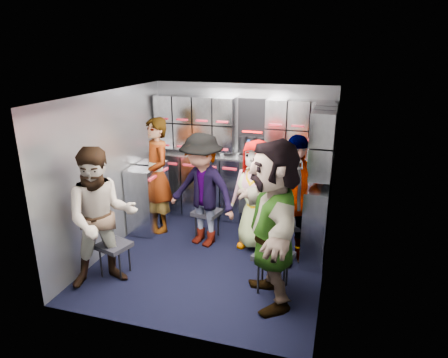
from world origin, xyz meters
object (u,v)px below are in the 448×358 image
(jump_seat_mid_left, at_px, (207,214))
(jump_seat_center, at_px, (258,214))
(jump_seat_near_left, at_px, (114,247))
(jump_seat_mid_right, at_px, (293,225))
(jump_seat_near_right, at_px, (274,258))
(attendant_arc_a, at_px, (102,218))
(attendant_arc_b, at_px, (202,191))
(attendant_arc_d, at_px, (293,201))
(attendant_arc_e, at_px, (272,224))
(attendant_standing, at_px, (157,176))
(attendant_arc_c, at_px, (256,195))

(jump_seat_mid_left, bearing_deg, jump_seat_center, 10.21)
(jump_seat_near_left, height_order, jump_seat_mid_right, jump_seat_mid_right)
(jump_seat_near_right, height_order, attendant_arc_a, attendant_arc_a)
(attendant_arc_b, xyz_separation_m, attendant_arc_d, (1.22, -0.13, 0.04))
(jump_seat_mid_left, xyz_separation_m, attendant_arc_e, (1.13, -1.19, 0.53))
(attendant_arc_e, bearing_deg, jump_seat_near_right, 157.10)
(jump_seat_mid_left, distance_m, attendant_standing, 0.92)
(attendant_arc_b, height_order, attendant_arc_e, attendant_arc_e)
(jump_seat_near_right, bearing_deg, jump_seat_center, 109.89)
(jump_seat_mid_right, bearing_deg, attendant_arc_b, -177.46)
(attendant_standing, bearing_deg, jump_seat_near_right, 16.59)
(attendant_arc_d, bearing_deg, jump_seat_near_right, -127.92)
(jump_seat_center, bearing_deg, attendant_arc_b, -156.63)
(attendant_arc_b, distance_m, attendant_arc_c, 0.73)
(jump_seat_center, height_order, attendant_arc_c, attendant_arc_c)
(jump_seat_mid_right, bearing_deg, attendant_arc_d, -90.00)
(jump_seat_mid_left, relative_size, jump_seat_mid_right, 0.82)
(jump_seat_near_left, xyz_separation_m, attendant_arc_d, (1.97, 0.93, 0.47))
(attendant_arc_b, relative_size, attendant_arc_e, 0.87)
(jump_seat_mid_right, bearing_deg, jump_seat_center, 153.39)
(jump_seat_mid_left, relative_size, jump_seat_near_right, 0.89)
(jump_seat_mid_left, relative_size, attendant_arc_b, 0.27)
(jump_seat_center, height_order, attendant_arc_d, attendant_arc_d)
(jump_seat_center, bearing_deg, jump_seat_mid_right, -26.61)
(jump_seat_center, relative_size, attendant_arc_a, 0.29)
(jump_seat_mid_left, bearing_deg, jump_seat_mid_right, -5.88)
(jump_seat_mid_right, xyz_separation_m, attendant_arc_e, (-0.10, -1.07, 0.49))
(jump_seat_near_right, bearing_deg, jump_seat_near_left, -173.30)
(jump_seat_mid_left, distance_m, jump_seat_center, 0.73)
(attendant_arc_a, bearing_deg, jump_seat_mid_left, 27.02)
(jump_seat_center, xyz_separation_m, attendant_arc_a, (-1.46, -1.54, 0.42))
(jump_seat_near_left, relative_size, attendant_arc_c, 0.28)
(attendant_arc_c, bearing_deg, jump_seat_near_right, -52.68)
(jump_seat_mid_right, height_order, attendant_arc_c, attendant_arc_c)
(jump_seat_mid_left, distance_m, attendant_arc_c, 0.81)
(attendant_arc_c, bearing_deg, attendant_arc_e, -56.04)
(jump_seat_near_left, distance_m, jump_seat_mid_right, 2.26)
(jump_seat_center, height_order, attendant_standing, attendant_standing)
(jump_seat_mid_left, xyz_separation_m, attendant_arc_d, (1.22, -0.31, 0.46))
(jump_seat_near_right, bearing_deg, jump_seat_mid_left, 138.08)
(jump_seat_mid_right, xyz_separation_m, attendant_arc_b, (-1.22, -0.05, 0.37))
(jump_seat_near_right, xyz_separation_m, attendant_arc_d, (0.10, 0.71, 0.43))
(attendant_arc_a, bearing_deg, jump_seat_near_right, -23.10)
(jump_seat_mid_right, bearing_deg, jump_seat_mid_left, 174.12)
(jump_seat_mid_right, xyz_separation_m, attendant_standing, (-2.00, 0.20, 0.43))
(jump_seat_center, xyz_separation_m, attendant_standing, (-1.50, -0.06, 0.44))
(attendant_arc_b, bearing_deg, attendant_arc_d, 10.41)
(jump_seat_center, xyz_separation_m, attendant_arc_c, (-0.00, -0.18, 0.35))
(jump_seat_near_left, relative_size, jump_seat_center, 0.89)
(jump_seat_center, relative_size, attendant_standing, 0.28)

